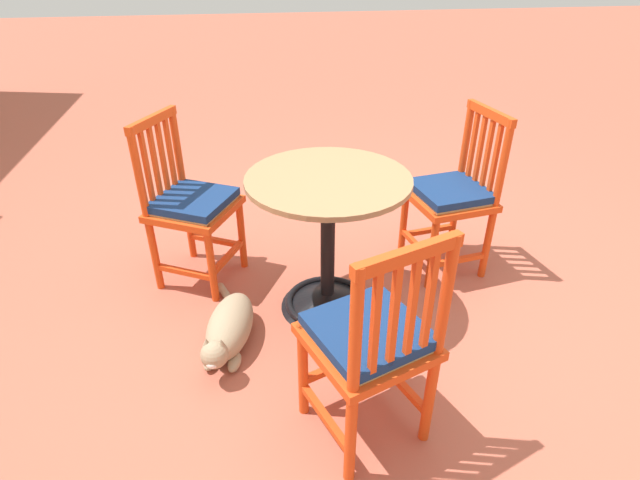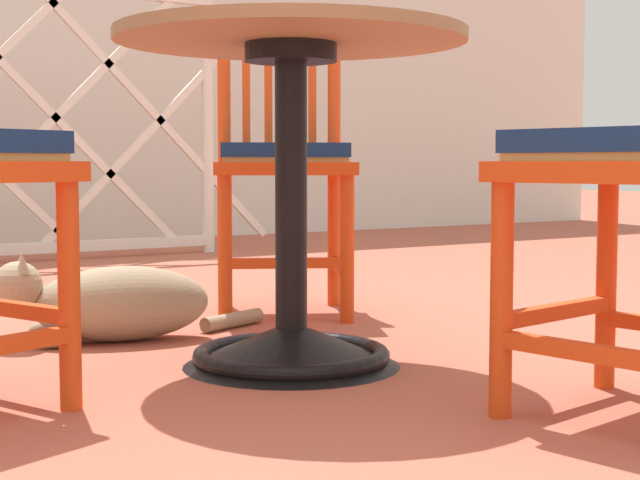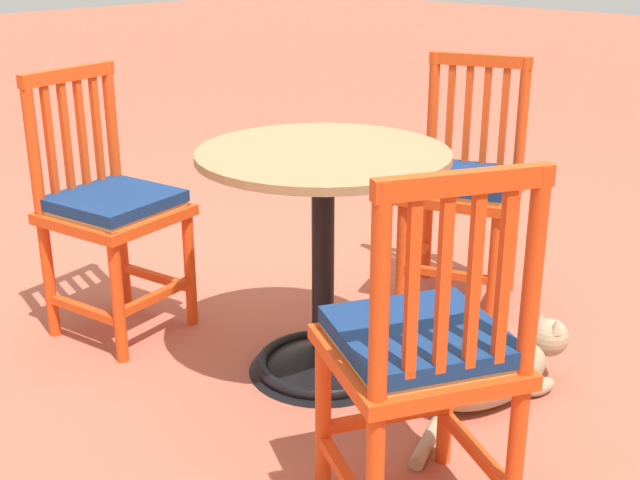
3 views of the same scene
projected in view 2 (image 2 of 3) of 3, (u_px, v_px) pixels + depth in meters
name	position (u px, v px, depth m)	size (l,w,h in m)	color
ground_plane	(299.00, 396.00, 1.89)	(24.00, 24.00, 0.00)	#AD5642
cafe_table	(291.00, 238.00, 2.15)	(0.76, 0.76, 0.73)	black
orange_chair_near_fence	(282.00, 163.00, 2.90)	(0.54, 0.54, 0.91)	#D64214
tabby_cat	(107.00, 304.00, 2.46)	(0.75, 0.30, 0.23)	#9E896B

